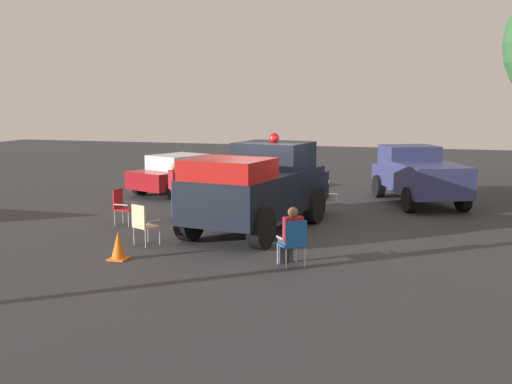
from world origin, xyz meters
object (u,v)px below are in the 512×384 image
object	(u,v)px
lawn_chair_by_car	(143,222)
spectator_standing	(175,186)
lawn_chair_spare	(122,204)
traffic_cone	(118,246)
parked_pickup	(418,174)
spectator_seated	(291,234)
classic_hot_rod	(185,173)
lawn_chair_near_truck	(294,240)
vintage_fire_truck	(260,186)

from	to	relation	value
lawn_chair_by_car	spectator_standing	world-z (taller)	spectator_standing
lawn_chair_spare	traffic_cone	bearing A→B (deg)	117.32
parked_pickup	spectator_seated	world-z (taller)	parked_pickup
traffic_cone	classic_hot_rod	bearing A→B (deg)	-75.54
parked_pickup	spectator_seated	size ratio (longest dim) A/B	3.97
lawn_chair_near_truck	spectator_standing	xyz separation A→B (m)	(4.63, -4.29, 0.37)
lawn_chair_by_car	traffic_cone	distance (m)	1.39
lawn_chair_near_truck	classic_hot_rod	bearing A→B (deg)	-55.13
spectator_standing	spectator_seated	bearing A→B (deg)	137.38
vintage_fire_truck	lawn_chair_near_truck	size ratio (longest dim) A/B	6.10
parked_pickup	spectator_standing	size ratio (longest dim) A/B	3.06
vintage_fire_truck	spectator_seated	distance (m)	3.81
spectator_standing	traffic_cone	world-z (taller)	spectator_standing
parked_pickup	traffic_cone	world-z (taller)	parked_pickup
classic_hot_rod	lawn_chair_by_car	distance (m)	8.64
parked_pickup	lawn_chair_spare	distance (m)	9.97
classic_hot_rod	spectator_seated	size ratio (longest dim) A/B	3.67
classic_hot_rod	lawn_chair_by_car	bearing A→B (deg)	106.20
lawn_chair_by_car	classic_hot_rod	bearing A→B (deg)	-73.80
traffic_cone	lawn_chair_by_car	bearing A→B (deg)	-86.65
vintage_fire_truck	lawn_chair_spare	world-z (taller)	vintage_fire_truck
vintage_fire_truck	lawn_chair_spare	size ratio (longest dim) A/B	6.10
lawn_chair_by_car	spectator_standing	xyz separation A→B (m)	(0.67, -3.43, 0.37)
spectator_standing	vintage_fire_truck	bearing A→B (deg)	164.21
lawn_chair_near_truck	traffic_cone	distance (m)	3.93
classic_hot_rod	spectator_standing	bearing A→B (deg)	109.73
vintage_fire_truck	classic_hot_rod	bearing A→B (deg)	-50.93
lawn_chair_by_car	lawn_chair_spare	distance (m)	2.76
lawn_chair_near_truck	spectator_seated	bearing A→B (deg)	-50.93
parked_pickup	lawn_chair_spare	world-z (taller)	parked_pickup
lawn_chair_near_truck	spectator_standing	distance (m)	6.32
classic_hot_rod	parked_pickup	distance (m)	8.51
spectator_standing	parked_pickup	bearing A→B (deg)	-144.26
traffic_cone	parked_pickup	bearing A→B (deg)	-121.93
classic_hot_rod	spectator_standing	distance (m)	5.17
spectator_seated	traffic_cone	xyz separation A→B (m)	(3.80, 0.61, -0.39)
lawn_chair_near_truck	traffic_cone	xyz separation A→B (m)	(3.89, 0.50, -0.28)
lawn_chair_spare	spectator_standing	bearing A→B (deg)	-129.70
lawn_chair_by_car	spectator_seated	size ratio (longest dim) A/B	0.79
classic_hot_rod	lawn_chair_near_truck	bearing A→B (deg)	124.87
vintage_fire_truck	parked_pickup	size ratio (longest dim) A/B	1.22
classic_hot_rod	lawn_chair_near_truck	size ratio (longest dim) A/B	4.64
vintage_fire_truck	spectator_seated	size ratio (longest dim) A/B	4.83
spectator_seated	traffic_cone	distance (m)	3.87
parked_pickup	vintage_fire_truck	bearing A→B (deg)	55.47
vintage_fire_truck	spectator_seated	world-z (taller)	vintage_fire_truck
classic_hot_rod	lawn_chair_spare	bearing A→B (deg)	96.29
vintage_fire_truck	parked_pickup	distance (m)	6.90
lawn_chair_near_truck	traffic_cone	bearing A→B (deg)	7.38
vintage_fire_truck	classic_hot_rod	world-z (taller)	vintage_fire_truck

